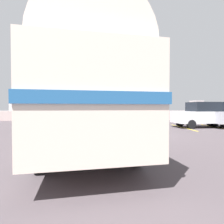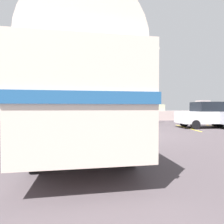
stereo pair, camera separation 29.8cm
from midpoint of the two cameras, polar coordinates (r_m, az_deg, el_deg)
The scene contains 5 objects.
ground at distance 9.51m, azimuth 6.87°, elevation -7.46°, with size 32.00×26.00×0.02m.
breakwater at distance 21.18m, azimuth 3.07°, elevation -0.68°, with size 31.36×2.04×2.48m.
vintage_coach at distance 6.98m, azimuth -7.53°, elevation 6.15°, with size 3.78×8.86×3.70m.
parked_car_nearest at distance 14.73m, azimuth 28.83°, elevation -0.72°, with size 4.24×2.07×1.86m.
lamp_post at distance 15.79m, azimuth 12.36°, elevation 9.41°, with size 1.03×0.34×6.55m.
Camera 2 is at (-0.94, -9.34, 1.47)m, focal length 28.71 mm.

